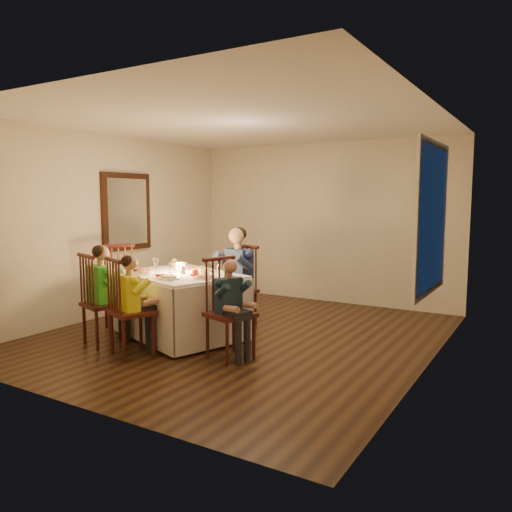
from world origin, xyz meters
The scene contains 26 objects.
ground centered at (0.00, 0.00, 0.00)m, with size 5.00×5.00×0.00m, color black.
wall_left centered at (-2.25, 0.00, 1.30)m, with size 0.02×5.00×2.60m, color beige.
wall_right centered at (2.25, 0.00, 1.30)m, with size 0.02×5.00×2.60m, color beige.
wall_back centered at (0.00, 2.50, 1.30)m, with size 4.50×0.02×2.60m, color beige.
ceiling centered at (0.00, 0.00, 2.60)m, with size 5.00×5.00×0.00m, color white.
dining_table centered at (-0.61, -0.43, 0.57)m, with size 1.80×1.54×0.76m.
chair_adult centered at (-0.30, 0.36, 0.00)m, with size 0.44×0.42×1.08m, color #35120E, non-canonical shape.
chair_near_left centered at (-1.16, -1.15, 0.00)m, with size 0.44×0.42×1.08m, color #35120E, non-canonical shape.
chair_near_right centered at (-0.60, -1.26, 0.00)m, with size 0.44×0.42×1.08m, color #35120E, non-canonical shape.
chair_end centered at (0.39, -0.81, 0.00)m, with size 0.44×0.42×1.08m, color #35120E, non-canonical shape.
chair_extra centered at (-1.47, -0.56, 0.00)m, with size 0.45×0.43×1.10m, color #35120E, non-canonical shape.
adult centered at (-0.30, 0.36, 0.00)m, with size 0.50×0.46×1.32m, color navy, non-canonical shape.
child_green centered at (-1.16, -1.15, 0.00)m, with size 0.41×0.38×1.17m, color green, non-canonical shape.
child_yellow centered at (-0.60, -1.26, 0.00)m, with size 0.37×0.34×1.10m, color yellow, non-canonical shape.
child_teal centered at (0.39, -0.81, 0.00)m, with size 0.36×0.33×1.07m, color #17293A, non-canonical shape.
setting_adult centered at (-0.49, -0.16, 0.80)m, with size 0.26×0.26×0.02m, color white.
setting_green centered at (-0.98, -0.64, 0.80)m, with size 0.26×0.26×0.02m, color white.
setting_yellow centered at (-0.45, -0.81, 0.80)m, with size 0.26×0.26×0.02m, color white.
setting_teal centered at (-0.13, -0.58, 0.80)m, with size 0.26×0.26×0.02m, color white.
candle_left centered at (-0.67, -0.41, 0.84)m, with size 0.06×0.06×0.10m, color white.
candle_right centered at (-0.54, -0.45, 0.84)m, with size 0.06×0.06×0.10m, color white.
squash centered at (-1.14, 0.09, 0.84)m, with size 0.09×0.09×0.09m, color #F0EB3F.
orange_fruit centered at (-0.35, -0.46, 0.83)m, with size 0.08×0.08×0.08m, color #E75713.
serving_bowl centered at (-1.00, 0.00, 0.82)m, with size 0.22×0.22×0.06m, color white.
wall_mirror centered at (-2.22, 0.30, 1.50)m, with size 0.06×0.95×1.15m.
window_blinds centered at (2.21, 0.10, 1.50)m, with size 0.07×1.34×1.54m.
Camera 1 is at (3.28, -5.11, 1.70)m, focal length 35.00 mm.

